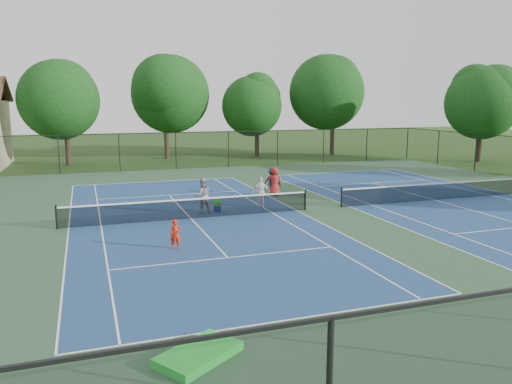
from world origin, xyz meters
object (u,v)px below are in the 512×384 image
object	(u,v)px
bystander_a	(261,192)
bystander_b	(272,181)
tree_back_d	(333,89)
tree_back_a	(64,95)
tree_back_c	(257,102)
ball_hopper	(217,202)
tree_side_e	(483,98)
ball_crate	(217,209)
bystander_c	(275,181)
child_player	(175,234)
instructor	(202,196)
tree_back_b	(165,90)

from	to	relation	value
bystander_a	bystander_b	world-z (taller)	bystander_b
tree_back_d	bystander_a	distance (m)	28.25
tree_back_a	tree_back_d	bearing A→B (deg)	0.00
tree_back_c	ball_hopper	size ratio (longest dim) A/B	22.75
tree_back_a	tree_back_c	distance (m)	18.04
tree_back_a	tree_back_d	distance (m)	26.01
tree_back_a	ball_hopper	world-z (taller)	tree_back_a
tree_side_e	bystander_a	distance (m)	29.24
ball_crate	ball_hopper	bearing A→B (deg)	0.00
bystander_b	bystander_c	xyz separation A→B (m)	(0.03, -0.29, 0.04)
child_player	instructor	world-z (taller)	instructor
tree_back_a	tree_side_e	xyz separation A→B (m)	(36.00, -10.00, -0.23)
tree_back_b	bystander_c	bearing A→B (deg)	-82.40
tree_back_c	bystander_b	xyz separation A→B (m)	(-6.13, -20.47, -4.66)
tree_back_a	instructor	bearing A→B (deg)	-73.59
tree_back_a	ball_hopper	size ratio (longest dim) A/B	24.80
tree_back_b	ball_crate	distance (m)	25.80
tree_side_e	bystander_a	size ratio (longest dim) A/B	5.47
instructor	child_player	bearing A→B (deg)	62.17
bystander_b	instructor	bearing A→B (deg)	66.82
bystander_a	ball_hopper	size ratio (longest dim) A/B	4.40
tree_back_b	tree_back_c	world-z (taller)	tree_back_b
bystander_a	ball_hopper	bearing A→B (deg)	5.48
ball_hopper	tree_back_d	bearing A→B (deg)	51.22
bystander_b	bystander_c	distance (m)	0.29
tree_back_c	ball_hopper	xyz separation A→B (m)	(-10.43, -23.94, -4.97)
tree_back_b	instructor	distance (m)	25.78
tree_side_e	instructor	xyz separation A→B (m)	(-29.21, -13.04, -4.91)
tree_back_b	tree_side_e	bearing A→B (deg)	-23.96
tree_side_e	bystander_c	world-z (taller)	tree_side_e
tree_back_c	bystander_c	xyz separation A→B (m)	(-6.10, -20.76, -4.62)
child_player	ball_crate	bearing A→B (deg)	71.13
tree_back_a	ball_hopper	bearing A→B (deg)	-71.74
tree_back_c	bystander_a	bearing A→B (deg)	-108.65
tree_back_c	instructor	bearing A→B (deg)	-115.00
tree_side_e	bystander_a	xyz separation A→B (m)	(-25.94, -12.53, -5.00)
bystander_c	ball_hopper	bearing A→B (deg)	47.06
tree_back_d	child_player	distance (m)	36.42
instructor	bystander_b	size ratio (longest dim) A/B	1.10
bystander_a	bystander_c	distance (m)	3.33
tree_back_a	instructor	xyz separation A→B (m)	(6.79, -23.04, -5.14)
tree_back_d	bystander_b	size ratio (longest dim) A/B	6.30
bystander_b	ball_hopper	xyz separation A→B (m)	(-4.30, -3.48, -0.31)
tree_back_c	bystander_c	world-z (taller)	tree_back_c
tree_back_a	bystander_c	world-z (taller)	tree_back_a
tree_back_b	bystander_b	xyz separation A→B (m)	(2.87, -21.47, -5.77)
child_player	bystander_a	xyz separation A→B (m)	(5.62, 6.15, 0.24)
tree_back_d	instructor	bearing A→B (deg)	-129.82
tree_back_c	tree_back_a	bearing A→B (deg)	-176.82
tree_back_d	child_player	size ratio (longest dim) A/B	9.07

